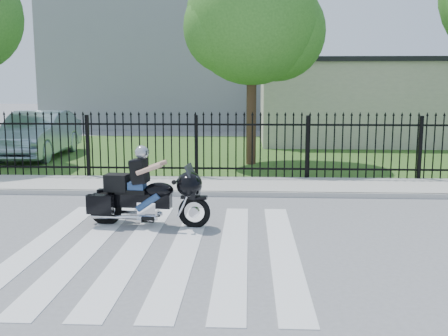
{
  "coord_description": "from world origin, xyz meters",
  "views": [
    {
      "loc": [
        1.44,
        -8.11,
        2.65
      ],
      "look_at": [
        0.95,
        2.05,
        1.0
      ],
      "focal_mm": 42.0,
      "sensor_mm": 36.0,
      "label": 1
    }
  ],
  "objects": [
    {
      "name": "sidewalk",
      "position": [
        0.0,
        5.0,
        0.06
      ],
      "size": [
        40.0,
        2.0,
        0.12
      ],
      "primitive_type": "cube",
      "color": "#ADAAA3",
      "rests_on": "ground"
    },
    {
      "name": "crosswalk",
      "position": [
        0.0,
        0.0,
        0.01
      ],
      "size": [
        5.0,
        5.5,
        0.01
      ],
      "primitive_type": null,
      "color": "silver",
      "rests_on": "ground"
    },
    {
      "name": "parked_car",
      "position": [
        -6.13,
        10.21,
        0.84
      ],
      "size": [
        1.91,
        5.06,
        1.65
      ],
      "primitive_type": "imported",
      "rotation": [
        0.0,
        0.0,
        0.03
      ],
      "color": "#8BA2AF",
      "rests_on": "grass_strip"
    },
    {
      "name": "curb",
      "position": [
        0.0,
        4.0,
        0.06
      ],
      "size": [
        40.0,
        0.12,
        0.12
      ],
      "primitive_type": "cube",
      "color": "#ADAAA3",
      "rests_on": "ground"
    },
    {
      "name": "motorcycle_rider",
      "position": [
        -0.5,
        1.37,
        0.64
      ],
      "size": [
        2.35,
        0.87,
        1.55
      ],
      "rotation": [
        0.0,
        0.0,
        -0.1
      ],
      "color": "black",
      "rests_on": "ground"
    },
    {
      "name": "building_low",
      "position": [
        7.0,
        16.0,
        1.75
      ],
      "size": [
        10.0,
        6.0,
        3.5
      ],
      "primitive_type": "cube",
      "color": "beige",
      "rests_on": "ground"
    },
    {
      "name": "ground",
      "position": [
        0.0,
        0.0,
        0.0
      ],
      "size": [
        120.0,
        120.0,
        0.0
      ],
      "primitive_type": "plane",
      "color": "slate",
      "rests_on": "ground"
    },
    {
      "name": "tree_mid",
      "position": [
        1.5,
        9.0,
        4.67
      ],
      "size": [
        4.2,
        4.2,
        6.78
      ],
      "color": "#382316",
      "rests_on": "ground"
    },
    {
      "name": "grass_strip",
      "position": [
        0.0,
        12.0,
        0.01
      ],
      "size": [
        40.0,
        12.0,
        0.02
      ],
      "primitive_type": "cube",
      "color": "#2B581E",
      "rests_on": "ground"
    },
    {
      "name": "building_tall",
      "position": [
        -3.0,
        26.0,
        6.0
      ],
      "size": [
        15.0,
        10.0,
        12.0
      ],
      "primitive_type": "cube",
      "color": "gray",
      "rests_on": "ground"
    },
    {
      "name": "building_low_roof",
      "position": [
        7.0,
        16.0,
        3.6
      ],
      "size": [
        10.2,
        6.2,
        0.2
      ],
      "primitive_type": "cube",
      "color": "black",
      "rests_on": "building_low"
    },
    {
      "name": "iron_fence",
      "position": [
        0.0,
        6.0,
        0.9
      ],
      "size": [
        26.0,
        0.04,
        1.8
      ],
      "color": "black",
      "rests_on": "ground"
    }
  ]
}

